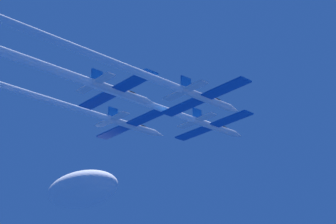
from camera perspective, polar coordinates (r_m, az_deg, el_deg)
name	(u,v)px	position (r m, az deg, el deg)	size (l,w,h in m)	color
jet_lead	(143,102)	(95.07, -2.52, 1.02)	(18.27, 59.79, 3.03)	silver
jet_left_wing	(30,94)	(95.73, -13.86, 1.77)	(18.27, 68.92, 3.03)	silver
jet_right_wing	(103,58)	(79.12, -6.68, 5.44)	(18.27, 66.94, 3.03)	silver
jet_slot	(6,52)	(83.00, -16.15, 5.91)	(18.27, 65.70, 3.03)	silver
cloud_puffy	(82,190)	(127.22, -8.77, -7.86)	(21.75, 11.96, 7.61)	white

